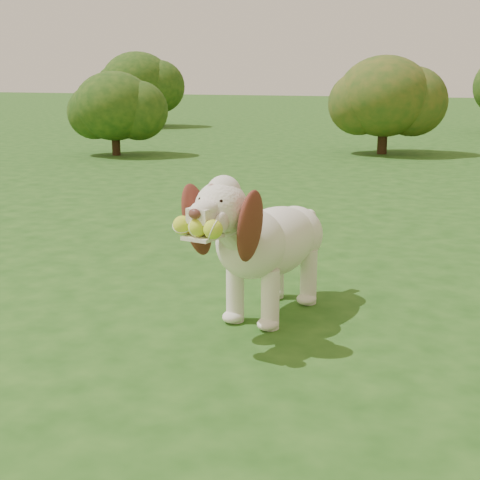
% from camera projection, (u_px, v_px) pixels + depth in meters
% --- Properties ---
extents(ground, '(80.00, 80.00, 0.00)m').
position_uv_depth(ground, '(278.00, 320.00, 3.49)').
color(ground, '#1D4914').
rests_on(ground, ground).
extents(dog, '(0.50, 1.24, 0.81)m').
position_uv_depth(dog, '(265.00, 238.00, 3.43)').
color(dog, white).
rests_on(dog, ground).
extents(shrub_a, '(1.28, 1.28, 1.33)m').
position_uv_depth(shrub_a, '(114.00, 106.00, 10.62)').
color(shrub_a, '#382314').
rests_on(shrub_a, ground).
extents(shrub_g, '(1.79, 1.79, 1.85)m').
position_uv_depth(shrub_g, '(137.00, 83.00, 16.74)').
color(shrub_g, '#382314').
rests_on(shrub_g, ground).
extents(shrub_b, '(1.52, 1.52, 1.58)m').
position_uv_depth(shrub_b, '(385.00, 96.00, 10.76)').
color(shrub_b, '#382314').
rests_on(shrub_b, ground).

